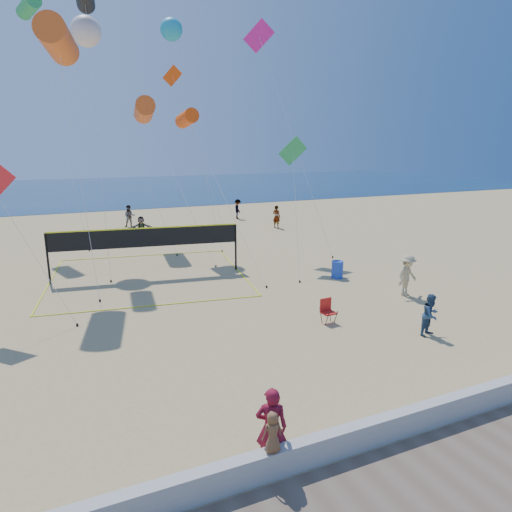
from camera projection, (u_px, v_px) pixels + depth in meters
name	position (u px, v px, depth m)	size (l,w,h in m)	color
ground	(294.00, 383.00, 12.43)	(120.00, 120.00, 0.00)	tan
ocean	(91.00, 189.00, 67.34)	(140.00, 50.00, 0.03)	navy
seawall	(362.00, 436.00, 9.70)	(32.00, 0.30, 0.60)	#BAB9B5
woman	(271.00, 428.00, 9.02)	(0.63, 0.42, 1.73)	maroon
toddler	(272.00, 432.00, 8.64)	(0.41, 0.27, 0.83)	brown
bystander_a	(431.00, 315.00, 15.44)	(0.71, 0.55, 1.45)	navy
bystander_b	(407.00, 276.00, 19.46)	(1.17, 0.67, 1.81)	tan
far_person_1	(141.00, 228.00, 31.15)	(1.51, 0.48, 1.63)	gray
far_person_2	(276.00, 217.00, 35.70)	(0.65, 0.43, 1.78)	gray
far_person_3	(130.00, 216.00, 36.07)	(0.84, 0.66, 1.73)	gray
far_person_4	(238.00, 209.00, 40.19)	(1.11, 0.64, 1.72)	gray
camp_chair	(327.00, 309.00, 16.60)	(0.51, 0.62, 1.00)	red
trash_barrel	(337.00, 270.00, 22.24)	(0.56, 0.56, 0.84)	blue
volleyball_net	(146.00, 243.00, 22.21)	(10.41, 10.28, 2.45)	black
kite_0	(57.00, 40.00, 19.55)	(1.96, 5.48, 11.55)	#DC561B
kite_2	(187.00, 119.00, 25.72)	(1.61, 9.23, 8.34)	#EC470C
kite_4	(293.00, 157.00, 24.04)	(2.42, 4.04, 6.82)	green
kite_5	(262.00, 46.00, 27.60)	(2.88, 6.45, 13.75)	#E41D8E
kite_6	(86.00, 31.00, 25.29)	(4.92, 4.45, 13.30)	silver
kite_7	(171.00, 30.00, 28.13)	(2.34, 5.49, 13.97)	#1D9FC5
kite_8	(29.00, 7.00, 28.10)	(2.78, 6.15, 15.28)	green
kite_9	(176.00, 85.00, 36.29)	(2.52, 7.36, 12.57)	#EC470C
kite_10	(144.00, 110.00, 28.49)	(2.62, 9.30, 9.24)	#DC561B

